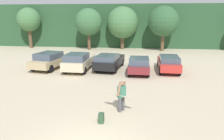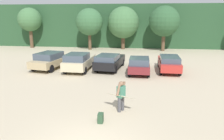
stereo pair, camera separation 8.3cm
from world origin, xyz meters
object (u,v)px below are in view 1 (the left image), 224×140
person_adult (121,94)px  surfboard_cream (121,96)px  parked_car_tan (50,60)px  parked_car_maroon (139,64)px  parked_car_red (169,63)px  backpack_dropped (101,118)px  parked_car_black (109,61)px  parked_car_champagne (79,61)px

person_adult → surfboard_cream: bearing=11.2°
surfboard_cream → parked_car_tan: bearing=-26.4°
parked_car_tan → parked_car_maroon: bearing=-85.7°
parked_car_red → parked_car_maroon: bearing=113.7°
parked_car_tan → backpack_dropped: parked_car_tan is taller
parked_car_tan → parked_car_maroon: size_ratio=1.16×
parked_car_maroon → parked_car_red: size_ratio=0.92×
parked_car_maroon → backpack_dropped: bearing=170.3°
parked_car_tan → parked_car_maroon: 8.25m
parked_car_black → person_adult: size_ratio=3.07×
parked_car_champagne → person_adult: parked_car_champagne is taller
parked_car_champagne → parked_car_tan: bearing=83.3°
parked_car_red → person_adult: (-3.49, -9.04, 0.13)m
backpack_dropped → parked_car_black: bearing=95.6°
parked_car_maroon → parked_car_red: bearing=-67.3°
parked_car_red → parked_car_black: bearing=90.7°
parked_car_tan → parked_car_black: 5.51m
parked_car_maroon → parked_car_tan: bearing=84.8°
parked_car_maroon → person_adult: size_ratio=2.66×
parked_car_maroon → surfboard_cream: parked_car_maroon is taller
parked_car_black → parked_car_red: bearing=-84.1°
parked_car_black → parked_car_maroon: parked_car_maroon is taller
parked_car_tan → backpack_dropped: (6.52, -10.19, -0.59)m
surfboard_cream → parked_car_black: bearing=-55.0°
parked_car_tan → parked_car_red: bearing=-78.7°
parked_car_champagne → parked_car_maroon: bearing=-93.0°
surfboard_cream → parked_car_red: bearing=-87.5°
parked_car_black → person_adult: 9.30m
parked_car_tan → parked_car_black: bearing=-76.6°
parked_car_tan → surfboard_cream: bearing=-130.3°
parked_car_black → parked_car_maroon: 2.94m
parked_car_maroon → backpack_dropped: 9.53m
parked_car_champagne → parked_car_red: parked_car_champagne is taller
surfboard_cream → backpack_dropped: surfboard_cream is taller
parked_car_black → surfboard_cream: (1.79, -9.10, 0.04)m
backpack_dropped → person_adult: bearing=59.6°
parked_car_tan → parked_car_black: parked_car_tan is taller
surfboard_cream → backpack_dropped: 1.71m
parked_car_maroon → parked_car_red: (2.62, 1.07, 0.01)m
parked_car_black → parked_car_red: parked_car_black is taller
parked_car_champagne → parked_car_red: 8.02m
parked_car_tan → person_adult: bearing=-130.1°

